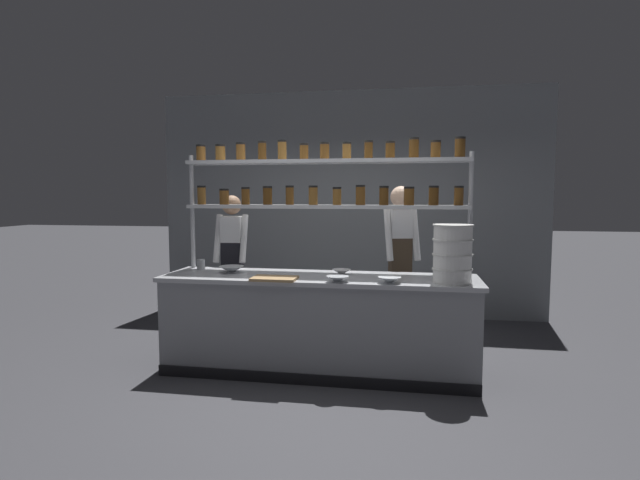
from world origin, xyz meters
name	(u,v)px	position (x,y,z in m)	size (l,w,h in m)	color
ground_plane	(319,371)	(0.00, 0.00, 0.00)	(40.00, 40.00, 0.00)	#3D3D42
back_wall	(348,204)	(0.00, 2.38, 1.55)	(5.36, 0.12, 3.10)	gray
prep_counter	(319,324)	(0.00, 0.00, 0.46)	(2.96, 0.76, 0.92)	gray
spice_shelf_unit	(326,186)	(0.01, 0.33, 1.77)	(2.84, 0.28, 2.22)	#B7BABF
chef_left	(232,259)	(-1.10, 0.69, 0.97)	(0.38, 0.31, 1.67)	black
chef_center	(400,256)	(0.75, 0.78, 1.03)	(0.41, 0.35, 1.77)	black
container_stack	(452,254)	(1.20, -0.17, 1.17)	(0.34, 0.34, 0.51)	white
cutting_board	(274,278)	(-0.36, -0.28, 0.93)	(0.40, 0.26, 0.02)	#A88456
prep_bowl_near_left	(389,280)	(0.67, -0.27, 0.95)	(0.20, 0.20, 0.06)	silver
prep_bowl_center_front	(338,279)	(0.22, -0.30, 0.95)	(0.20, 0.20, 0.05)	#B2B7BC
prep_bowl_center_back	(341,272)	(0.20, 0.12, 0.94)	(0.18, 0.18, 0.05)	white
prep_bowl_near_right	(232,270)	(-0.87, 0.04, 0.95)	(0.24, 0.24, 0.07)	silver
serving_cup_front	(201,264)	(-1.26, 0.20, 0.97)	(0.08, 0.08, 0.10)	#B2B7BC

